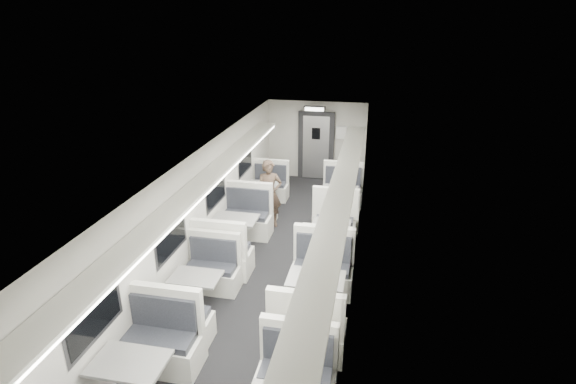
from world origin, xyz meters
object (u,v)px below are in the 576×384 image
at_px(booth_right_a, 339,202).
at_px(exit_sign, 315,109).
at_px(booth_right_b, 331,237).
at_px(vestibule_door, 316,146).
at_px(booth_right_c, 315,298).
at_px(booth_left_b, 235,235).
at_px(booth_left_c, 197,294).
at_px(passenger, 269,194).
at_px(booth_left_a, 263,196).

height_order(booth_right_a, exit_sign, exit_sign).
xyz_separation_m(booth_right_b, vestibule_door, (-1.00, 4.59, 0.69)).
height_order(booth_right_b, vestibule_door, vestibule_door).
relative_size(booth_right_a, booth_right_c, 0.95).
bearing_deg(booth_right_a, booth_left_b, -131.22).
height_order(booth_left_b, booth_left_c, booth_left_b).
bearing_deg(passenger, booth_right_c, -82.54).
height_order(booth_left_b, exit_sign, exit_sign).
bearing_deg(booth_left_c, booth_right_b, 52.29).
height_order(booth_left_c, booth_right_b, booth_left_c).
distance_m(booth_right_c, passenger, 3.74).
relative_size(booth_right_c, passenger, 1.38).
bearing_deg(exit_sign, vestibule_door, 90.00).
relative_size(booth_left_b, booth_right_b, 1.19).
relative_size(booth_left_a, exit_sign, 3.27).
height_order(booth_left_a, booth_right_b, booth_left_a).
height_order(booth_right_c, vestibule_door, vestibule_door).
height_order(booth_right_b, booth_right_c, booth_right_c).
bearing_deg(vestibule_door, passenger, -99.45).
xyz_separation_m(booth_right_a, booth_right_c, (0.00, -4.21, 0.02)).
distance_m(booth_left_b, vestibule_door, 5.16).
bearing_deg(booth_left_b, booth_left_c, -90.00).
bearing_deg(exit_sign, booth_right_a, -66.05).
bearing_deg(booth_left_c, booth_left_b, 90.00).
distance_m(booth_left_b, booth_right_b, 2.05).
relative_size(booth_left_c, exit_sign, 3.29).
xyz_separation_m(booth_left_a, passenger, (0.40, -0.93, 0.46)).
bearing_deg(vestibule_door, booth_right_b, -77.70).
bearing_deg(booth_right_a, booth_right_c, -90.00).
distance_m(booth_right_c, exit_sign, 6.80).
bearing_deg(booth_right_c, booth_left_b, 136.05).
relative_size(booth_right_b, booth_right_c, 0.85).
bearing_deg(booth_left_c, passenger, 83.59).
xyz_separation_m(booth_left_a, booth_left_c, (0.00, -4.51, 0.00)).
distance_m(booth_left_a, booth_right_c, 4.73).
height_order(booth_right_b, exit_sign, exit_sign).
xyz_separation_m(booth_right_c, vestibule_door, (-1.00, 6.95, 0.63)).
bearing_deg(passenger, booth_left_c, -114.41).
distance_m(booth_right_a, vestibule_door, 2.99).
bearing_deg(booth_right_b, booth_left_a, 136.15).
height_order(booth_left_b, vestibule_door, vestibule_door).
distance_m(booth_left_a, booth_left_c, 4.51).
bearing_deg(exit_sign, passenger, -100.90).
distance_m(booth_left_a, booth_right_b, 2.77).
bearing_deg(vestibule_door, booth_left_c, -97.94).
relative_size(booth_right_b, vestibule_door, 0.92).
bearing_deg(booth_left_b, vestibule_door, 78.74).
height_order(booth_left_b, passenger, passenger).
height_order(booth_right_a, booth_right_b, booth_right_a).
xyz_separation_m(booth_right_b, exit_sign, (-1.00, 4.10, 1.93)).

